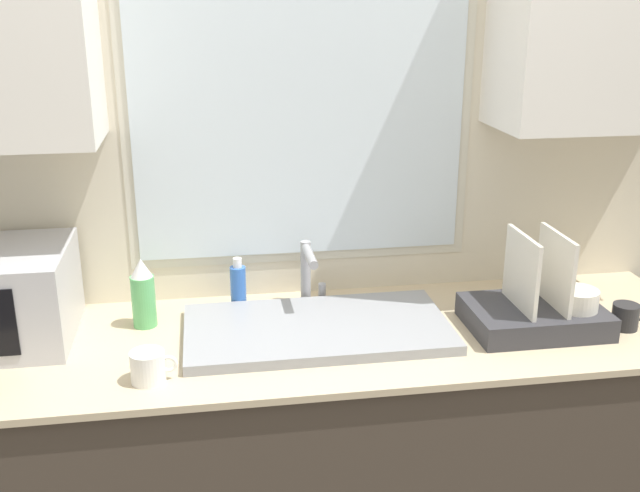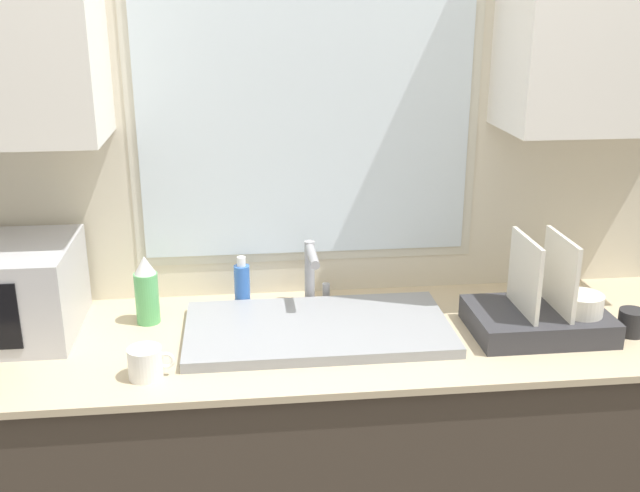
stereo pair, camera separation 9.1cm
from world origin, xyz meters
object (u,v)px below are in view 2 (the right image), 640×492
(soap_bottle, at_px, (242,284))
(dish_rack, at_px, (542,314))
(faucet, at_px, (313,268))
(mug_near_sink, at_px, (146,363))
(spray_bottle, at_px, (147,291))

(soap_bottle, bearing_deg, dish_rack, -18.85)
(faucet, bearing_deg, soap_bottle, 173.74)
(dish_rack, relative_size, mug_near_sink, 3.27)
(faucet, height_order, soap_bottle, faucet)
(dish_rack, distance_m, soap_bottle, 0.91)
(faucet, relative_size, mug_near_sink, 1.71)
(soap_bottle, bearing_deg, spray_bottle, -161.62)
(soap_bottle, bearing_deg, faucet, -6.26)
(spray_bottle, distance_m, soap_bottle, 0.30)
(faucet, xyz_separation_m, spray_bottle, (-0.50, -0.07, -0.02))
(spray_bottle, height_order, mug_near_sink, spray_bottle)
(mug_near_sink, bearing_deg, soap_bottle, 60.12)
(faucet, relative_size, dish_rack, 0.52)
(dish_rack, bearing_deg, soap_bottle, 161.15)
(dish_rack, xyz_separation_m, soap_bottle, (-0.86, 0.29, 0.01))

